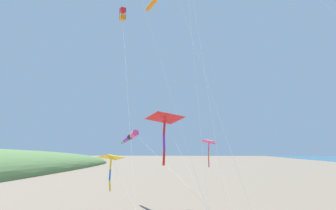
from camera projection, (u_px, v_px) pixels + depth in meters
name	position (u px, v px, depth m)	size (l,w,h in m)	color
kite_windsock_rainbow_low_near	(130.00, 137.00, 26.87)	(10.32, 13.97, 6.49)	#EF4C93
kite_delta_orange_high_right	(111.00, 158.00, 18.63)	(4.13, 4.10, 4.65)	yellow
kite_delta_yellow_midlevel	(165.00, 118.00, 19.75)	(4.85, 6.68, 7.29)	red
kite_box_teal_far_right	(123.00, 14.00, 32.79)	(5.63, 15.45, 19.75)	red
kite_delta_long_streamer_right	(209.00, 142.00, 20.63)	(2.49, 5.03, 5.59)	#EF4C93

